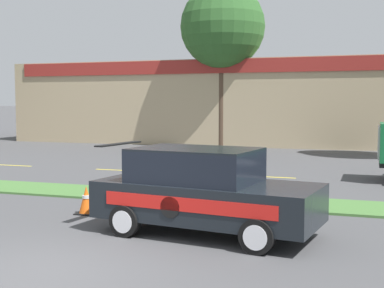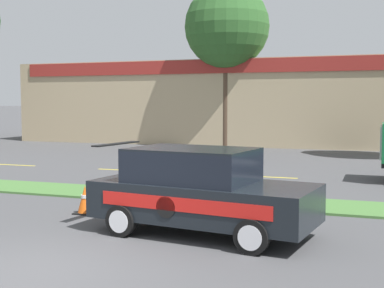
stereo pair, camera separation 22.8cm
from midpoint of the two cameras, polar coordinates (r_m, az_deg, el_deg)
The scene contains 9 objects.
ground_plane at distance 8.87m, azimuth -15.29°, elevation -12.97°, with size 600.00×600.00×0.00m, color #474749.
grass_verge at distance 14.68m, azimuth -0.19°, elevation -5.74°, with size 120.00×1.89×0.06m, color #477538.
centre_line_3 at distance 23.73m, azimuth -18.52°, elevation -2.11°, with size 2.40×0.14×0.01m, color yellow.
centre_line_4 at distance 20.85m, azimuth -6.74°, elevation -2.79°, with size 2.40×0.14×0.01m, color yellow.
centre_line_5 at distance 19.11m, azimuth 7.97°, elevation -3.47°, with size 2.40×0.14×0.01m, color yellow.
rally_car at distance 10.69m, azimuth 1.50°, elevation -4.99°, with size 4.61×2.46×1.76m.
traffic_cone at distance 12.94m, azimuth -10.85°, elevation -5.88°, with size 0.45×0.45×0.66m.
store_building_backdrop at distance 36.79m, azimuth 9.71°, elevation 4.36°, with size 33.17×12.10×5.18m.
tree_behind_left at distance 32.07m, azimuth 3.95°, elevation 13.22°, with size 4.97×4.97×10.79m.
Camera 2 is at (4.98, -6.89, 2.64)m, focal length 50.00 mm.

